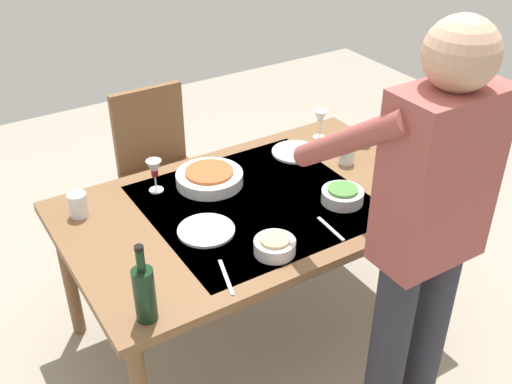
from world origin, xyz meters
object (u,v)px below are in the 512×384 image
at_px(serving_bowl_pasta, 209,177).
at_px(side_bowl_bread, 275,245).
at_px(dinner_plate_far, 295,152).
at_px(chair_near, 159,161).
at_px(wine_glass_right, 320,119).
at_px(dining_table, 256,215).
at_px(dinner_plate_near, 206,230).
at_px(wine_glass_left, 154,170).
at_px(wine_bottle, 144,292).
at_px(water_cup_near_left, 347,153).
at_px(water_cup_near_right, 364,137).
at_px(side_bowl_salad, 342,195).
at_px(water_cup_far_left, 78,205).
at_px(person_server, 424,232).

bearing_deg(serving_bowl_pasta, side_bowl_bread, 87.02).
height_order(serving_bowl_pasta, dinner_plate_far, serving_bowl_pasta).
xyz_separation_m(chair_near, wine_glass_right, (-0.67, 0.54, 0.30)).
height_order(dining_table, serving_bowl_pasta, serving_bowl_pasta).
bearing_deg(dinner_plate_near, serving_bowl_pasta, -120.45).
bearing_deg(wine_glass_left, wine_glass_right, -178.03).
bearing_deg(wine_bottle, wine_glass_left, -116.10).
distance_m(chair_near, water_cup_near_left, 1.06).
height_order(water_cup_near_right, side_bowl_salad, water_cup_near_right).
distance_m(wine_bottle, side_bowl_bread, 0.56).
bearing_deg(dinner_plate_near, water_cup_near_right, -166.58).
bearing_deg(water_cup_far_left, chair_near, -135.85).
height_order(wine_glass_right, side_bowl_bread, wine_glass_right).
height_order(wine_glass_right, water_cup_near_left, wine_glass_right).
bearing_deg(wine_glass_left, water_cup_near_left, 164.20).
xyz_separation_m(wine_glass_left, wine_glass_right, (-0.92, -0.03, 0.00)).
bearing_deg(wine_glass_left, chair_near, -113.66).
bearing_deg(dining_table, person_server, 103.50).
height_order(water_cup_near_left, dinner_plate_far, water_cup_near_left).
relative_size(wine_glass_left, serving_bowl_pasta, 0.50).
bearing_deg(chair_near, dinner_plate_near, 77.75).
bearing_deg(water_cup_near_right, side_bowl_salad, 40.13).
xyz_separation_m(wine_glass_left, side_bowl_bread, (-0.20, 0.65, -0.07)).
distance_m(dining_table, wine_glass_right, 0.71).
xyz_separation_m(dining_table, water_cup_far_left, (0.67, -0.30, 0.12)).
relative_size(person_server, dinner_plate_far, 7.34).
distance_m(person_server, dinner_plate_far, 1.08).
xyz_separation_m(wine_bottle, water_cup_far_left, (-0.00, -0.71, -0.06)).
bearing_deg(wine_glass_left, dinner_plate_far, 176.92).
distance_m(person_server, wine_glass_right, 1.18).
bearing_deg(dining_table, wine_glass_left, -43.76).
distance_m(wine_glass_right, serving_bowl_pasta, 0.70).
distance_m(water_cup_far_left, side_bowl_salad, 1.10).
bearing_deg(wine_bottle, chair_near, -115.03).
xyz_separation_m(wine_glass_left, water_cup_far_left, (0.35, 0.01, -0.05)).
height_order(wine_bottle, side_bowl_bread, wine_bottle).
height_order(wine_glass_right, serving_bowl_pasta, wine_glass_right).
distance_m(water_cup_near_left, dinner_plate_near, 0.84).
relative_size(dining_table, water_cup_near_right, 18.58).
bearing_deg(wine_glass_right, chair_near, -38.79).
bearing_deg(chair_near, water_cup_far_left, 44.15).
xyz_separation_m(serving_bowl_pasta, dinner_plate_near, (0.19, 0.32, -0.03)).
relative_size(wine_bottle, side_bowl_bread, 1.85).
bearing_deg(water_cup_near_right, water_cup_near_left, 27.61).
xyz_separation_m(wine_bottle, wine_glass_right, (-1.27, -0.75, -0.01)).
distance_m(dining_table, wine_glass_left, 0.48).
relative_size(chair_near, water_cup_near_right, 10.39).
distance_m(wine_glass_left, side_bowl_bread, 0.68).
distance_m(water_cup_near_left, side_bowl_bread, 0.78).
relative_size(dining_table, wine_glass_left, 10.78).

